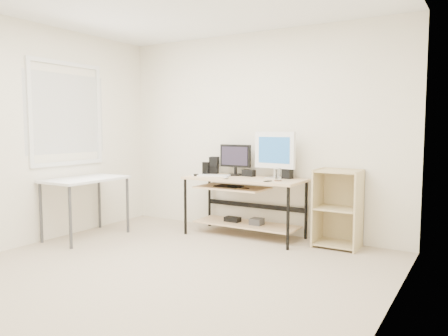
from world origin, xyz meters
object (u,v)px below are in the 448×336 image
(desk, at_px, (243,194))
(audio_controller, at_px, (206,168))
(shelf_unit, at_px, (339,208))
(side_table, at_px, (86,184))
(black_monitor, at_px, (235,158))
(white_imac, at_px, (275,151))

(desk, relative_size, audio_controller, 8.72)
(shelf_unit, bearing_deg, side_table, -156.67)
(desk, xyz_separation_m, shelf_unit, (1.18, 0.16, -0.09))
(audio_controller, bearing_deg, black_monitor, 7.62)
(desk, height_order, white_imac, white_imac)
(side_table, xyz_separation_m, audio_controller, (1.08, 1.08, 0.17))
(black_monitor, bearing_deg, white_imac, -0.45)
(side_table, bearing_deg, shelf_unit, 23.33)
(side_table, distance_m, audio_controller, 1.54)
(desk, relative_size, shelf_unit, 1.67)
(white_imac, bearing_deg, audio_controller, -168.08)
(side_table, distance_m, white_imac, 2.39)
(white_imac, bearing_deg, black_monitor, -177.58)
(black_monitor, distance_m, audio_controller, 0.42)
(side_table, bearing_deg, audio_controller, 45.05)
(shelf_unit, xyz_separation_m, black_monitor, (-1.38, 0.01, 0.53))
(audio_controller, bearing_deg, desk, -16.24)
(black_monitor, bearing_deg, audio_controller, -157.19)
(shelf_unit, height_order, audio_controller, audio_controller)
(white_imac, distance_m, audio_controller, 0.98)
(side_table, xyz_separation_m, shelf_unit, (2.83, 1.22, -0.22))
(side_table, bearing_deg, white_imac, 30.95)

